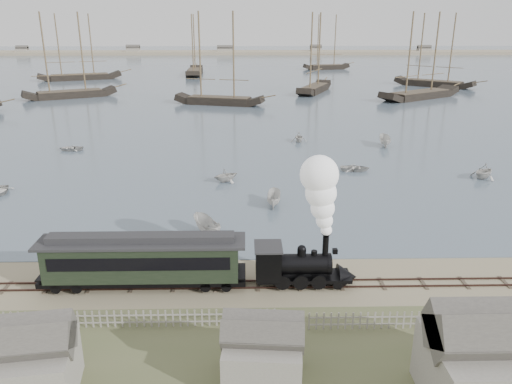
{
  "coord_description": "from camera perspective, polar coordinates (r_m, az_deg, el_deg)",
  "views": [
    {
      "loc": [
        1.19,
        -33.71,
        18.12
      ],
      "look_at": [
        2.07,
        8.44,
        3.5
      ],
      "focal_mm": 35.0,
      "sensor_mm": 36.0,
      "label": 1
    }
  ],
  "objects": [
    {
      "name": "ground",
      "position": [
        38.29,
        -2.87,
        -9.15
      ],
      "size": [
        600.0,
        600.0,
        0.0
      ],
      "primitive_type": "plane",
      "color": "tan",
      "rests_on": "ground"
    },
    {
      "name": "schooner_4",
      "position": [
        127.76,
        18.63,
        14.55
      ],
      "size": [
        23.43,
        17.95,
        20.0
      ],
      "primitive_type": null,
      "rotation": [
        0.0,
        0.0,
        0.58
      ],
      "color": "black",
      "rests_on": "harbor_water"
    },
    {
      "name": "passenger_coach",
      "position": [
        36.22,
        -12.84,
        -7.44
      ],
      "size": [
        14.46,
        2.79,
        3.51
      ],
      "color": "black",
      "rests_on": "ground"
    },
    {
      "name": "schooner_3",
      "position": [
        133.34,
        6.84,
        15.53
      ],
      "size": [
        12.18,
        20.32,
        20.0
      ],
      "primitive_type": null,
      "rotation": [
        0.0,
        0.0,
        1.17
      ],
      "color": "black",
      "rests_on": "harbor_water"
    },
    {
      "name": "schooner_5",
      "position": [
        152.49,
        20.04,
        14.99
      ],
      "size": [
        20.5,
        17.6,
        20.0
      ],
      "primitive_type": null,
      "rotation": [
        0.0,
        0.0,
        -0.66
      ],
      "color": "black",
      "rests_on": "harbor_water"
    },
    {
      "name": "rowboat_1",
      "position": [
        58.55,
        -3.47,
        1.95
      ],
      "size": [
        3.85,
        3.99,
        1.61
      ],
      "primitive_type": "imported",
      "rotation": [
        0.0,
        0.0,
        2.12
      ],
      "color": "beige",
      "rests_on": "harbor_water"
    },
    {
      "name": "rowboat_5",
      "position": [
        77.74,
        14.5,
        5.68
      ],
      "size": [
        4.28,
        2.08,
        1.59
      ],
      "primitive_type": "imported",
      "rotation": [
        0.0,
        0.0,
        3.01
      ],
      "color": "beige",
      "rests_on": "harbor_water"
    },
    {
      "name": "shed_mid",
      "position": [
        28.29,
        0.77,
        -20.71
      ],
      "size": [
        4.0,
        3.5,
        3.6
      ],
      "primitive_type": null,
      "color": "gray",
      "rests_on": "ground"
    },
    {
      "name": "schooner_6",
      "position": [
        170.46,
        -19.81,
        15.34
      ],
      "size": [
        25.58,
        14.53,
        20.0
      ],
      "primitive_type": null,
      "rotation": [
        0.0,
        0.0,
        0.37
      ],
      "color": "black",
      "rests_on": "harbor_water"
    },
    {
      "name": "picket_fence_west",
      "position": [
        33.18,
        -14.89,
        -14.71
      ],
      "size": [
        19.0,
        0.1,
        1.2
      ],
      "primitive_type": null,
      "color": "gray",
      "rests_on": "ground"
    },
    {
      "name": "rowboat_8",
      "position": [
        51.02,
        2.02,
        -0.78
      ],
      "size": [
        3.75,
        1.75,
        1.4
      ],
      "primitive_type": "imported",
      "rotation": [
        0.0,
        0.0,
        3.03
      ],
      "color": "beige",
      "rests_on": "harbor_water"
    },
    {
      "name": "rowboat_2",
      "position": [
        44.22,
        -5.67,
        -3.97
      ],
      "size": [
        4.29,
        3.36,
        1.57
      ],
      "primitive_type": "imported",
      "rotation": [
        0.0,
        0.0,
        3.67
      ],
      "color": "beige",
      "rests_on": "harbor_water"
    },
    {
      "name": "beached_dinghy",
      "position": [
        40.42,
        -18.59,
        -7.87
      ],
      "size": [
        3.68,
        4.76,
        0.91
      ],
      "primitive_type": "imported",
      "rotation": [
        0.0,
        0.0,
        1.7
      ],
      "color": "beige",
      "rests_on": "ground"
    },
    {
      "name": "harbor_water",
      "position": [
        204.51,
        -1.57,
        14.04
      ],
      "size": [
        600.0,
        336.0,
        0.06
      ],
      "primitive_type": "cube",
      "color": "#4B5A6B",
      "rests_on": "ground"
    },
    {
      "name": "schooner_2",
      "position": [
        112.72,
        -4.33,
        14.97
      ],
      "size": [
        20.58,
        9.82,
        20.0
      ],
      "primitive_type": null,
      "rotation": [
        0.0,
        0.0,
        -0.27
      ],
      "color": "black",
      "rests_on": "harbor_water"
    },
    {
      "name": "rowboat_3",
      "position": [
        64.0,
        11.25,
        2.71
      ],
      "size": [
        2.99,
        3.92,
        0.76
      ],
      "primitive_type": "imported",
      "rotation": [
        0.0,
        0.0,
        1.46
      ],
      "color": "beige",
      "rests_on": "harbor_water"
    },
    {
      "name": "picket_fence_east",
      "position": [
        33.81,
        19.19,
        -14.49
      ],
      "size": [
        15.0,
        0.1,
        1.2
      ],
      "primitive_type": null,
      "color": "gray",
      "rests_on": "ground"
    },
    {
      "name": "schooner_8",
      "position": [
        197.4,
        8.17,
        16.6
      ],
      "size": [
        18.18,
        7.86,
        20.0
      ],
      "primitive_type": null,
      "rotation": [
        0.0,
        0.0,
        0.22
      ],
      "color": "black",
      "rests_on": "harbor_water"
    },
    {
      "name": "far_spit",
      "position": [
        284.29,
        -1.49,
        15.46
      ],
      "size": [
        500.0,
        20.0,
        1.8
      ],
      "primitive_type": "cube",
      "color": "tan",
      "rests_on": "ground"
    },
    {
      "name": "rowboat_4",
      "position": [
        65.59,
        24.59,
        2.2
      ],
      "size": [
        4.46,
        4.56,
        1.83
      ],
      "primitive_type": "imported",
      "rotation": [
        0.0,
        0.0,
        5.35
      ],
      "color": "beige",
      "rests_on": "harbor_water"
    },
    {
      "name": "schooner_7",
      "position": [
        177.56,
        -7.15,
        16.38
      ],
      "size": [
        6.12,
        23.48,
        20.0
      ],
      "primitive_type": null,
      "rotation": [
        0.0,
        0.0,
        1.6
      ],
      "color": "black",
      "rests_on": "harbor_water"
    },
    {
      "name": "rowboat_6",
      "position": [
        77.62,
        -20.4,
        4.73
      ],
      "size": [
        2.62,
        3.54,
        0.71
      ],
      "primitive_type": "imported",
      "rotation": [
        0.0,
        0.0,
        4.76
      ],
      "color": "beige",
      "rests_on": "harbor_water"
    },
    {
      "name": "locomotive",
      "position": [
        34.95,
        6.86,
        -4.43
      ],
      "size": [
        7.36,
        2.75,
        9.18
      ],
      "color": "black",
      "rests_on": "ground"
    },
    {
      "name": "rowboat_7",
      "position": [
        78.18,
        4.92,
        6.27
      ],
      "size": [
        2.95,
        2.57,
        1.52
      ],
      "primitive_type": "imported",
      "rotation": [
        0.0,
        0.0,
        0.03
      ],
      "color": "beige",
      "rests_on": "harbor_water"
    },
    {
      "name": "rowboat_0",
      "position": [
        61.35,
        -27.2,
        0.16
      ],
      "size": [
        3.75,
        3.01,
        0.69
      ],
      "primitive_type": "imported",
      "rotation": [
        0.0,
        0.0,
        0.2
      ],
      "color": "beige",
      "rests_on": "harbor_water"
    },
    {
      "name": "rail_track",
      "position": [
        36.52,
        -2.96,
        -10.58
      ],
      "size": [
        120.0,
        1.8,
        0.16
      ],
      "color": "#36221D",
      "rests_on": "ground"
    },
    {
      "name": "schooner_1",
      "position": [
        130.74,
        -20.94,
        14.39
      ],
      "size": [
        21.55,
        14.28,
        20.0
      ],
      "primitive_type": null,
      "rotation": [
        0.0,
        0.0,
        0.47
      ],
      "color": "black",
      "rests_on": "harbor_water"
    }
  ]
}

